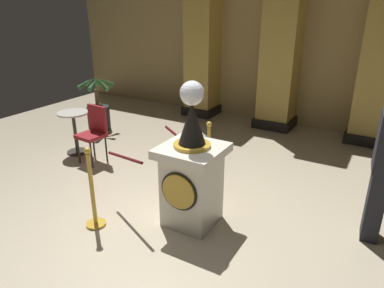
{
  "coord_description": "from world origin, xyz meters",
  "views": [
    {
      "loc": [
        2.19,
        -2.91,
        2.55
      ],
      "look_at": [
        0.29,
        0.34,
        1.04
      ],
      "focal_mm": 33.26,
      "sensor_mm": 36.0,
      "label": 1
    }
  ],
  "objects": [
    {
      "name": "ground_plane",
      "position": [
        0.0,
        0.0,
        0.0
      ],
      "size": [
        11.42,
        11.42,
        0.0
      ],
      "primitive_type": "plane",
      "color": "beige"
    },
    {
      "name": "back_wall",
      "position": [
        0.0,
        4.85,
        1.84
      ],
      "size": [
        11.42,
        0.16,
        3.68
      ],
      "primitive_type": "cube",
      "color": "tan",
      "rests_on": "ground_plane"
    },
    {
      "name": "pedestal_clock",
      "position": [
        0.29,
        0.33,
        0.67
      ],
      "size": [
        0.71,
        0.71,
        1.77
      ],
      "color": "silver",
      "rests_on": "ground_plane"
    },
    {
      "name": "stanchion_near",
      "position": [
        0.0,
        1.3,
        0.34
      ],
      "size": [
        0.24,
        0.24,
        0.99
      ],
      "color": "gold",
      "rests_on": "ground_plane"
    },
    {
      "name": "stanchion_far",
      "position": [
        -0.69,
        -0.33,
        0.36
      ],
      "size": [
        0.24,
        0.24,
        1.03
      ],
      "color": "gold",
      "rests_on": "ground_plane"
    },
    {
      "name": "velvet_rope",
      "position": [
        -0.34,
        0.49,
        0.79
      ],
      "size": [
        1.18,
        1.2,
        0.22
      ],
      "color": "#591419"
    },
    {
      "name": "column_left",
      "position": [
        -1.84,
        4.46,
        1.75
      ],
      "size": [
        0.79,
        0.79,
        3.53
      ],
      "color": "black",
      "rests_on": "ground_plane"
    },
    {
      "name": "column_right",
      "position": [
        1.84,
        4.46,
        1.75
      ],
      "size": [
        0.79,
        0.79,
        3.53
      ],
      "color": "black",
      "rests_on": "ground_plane"
    },
    {
      "name": "column_centre_rear",
      "position": [
        0.0,
        4.46,
        1.75
      ],
      "size": [
        0.84,
        0.84,
        3.53
      ],
      "color": "black",
      "rests_on": "ground_plane"
    },
    {
      "name": "potted_palm_left",
      "position": [
        -3.17,
        2.32,
        0.39
      ],
      "size": [
        0.74,
        0.66,
        1.18
      ],
      "color": "black",
      "rests_on": "ground_plane"
    },
    {
      "name": "bystander_guest",
      "position": [
        2.22,
        1.11,
        0.92
      ],
      "size": [
        0.25,
        0.38,
        1.73
      ],
      "color": "#26262D",
      "rests_on": "ground_plane"
    },
    {
      "name": "cafe_table",
      "position": [
        -2.61,
        1.17,
        0.49
      ],
      "size": [
        0.53,
        0.53,
        0.77
      ],
      "color": "#332D28",
      "rests_on": "ground_plane"
    },
    {
      "name": "cafe_chair_red",
      "position": [
        -2.05,
        1.09,
        0.57
      ],
      "size": [
        0.43,
        0.43,
        0.96
      ],
      "color": "black",
      "rests_on": "ground_plane"
    }
  ]
}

